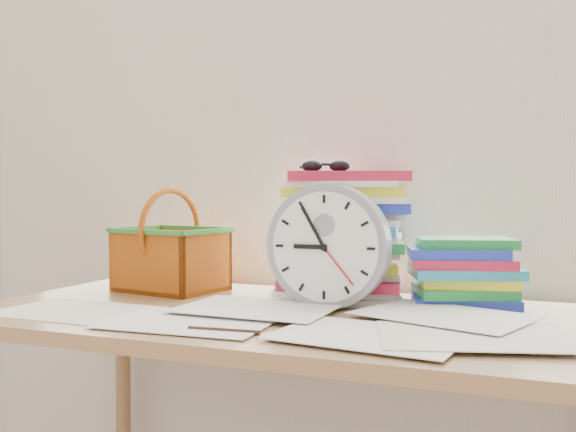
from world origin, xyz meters
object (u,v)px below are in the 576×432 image
at_px(desk, 286,346).
at_px(paper_stack, 340,235).
at_px(basket, 171,241).
at_px(clock, 328,246).
at_px(book_stack, 463,271).

distance_m(desk, paper_stack, 0.33).
bearing_deg(basket, clock, -0.12).
relative_size(paper_stack, basket, 1.23).
xyz_separation_m(desk, book_stack, (0.35, 0.23, 0.15)).
relative_size(paper_stack, clock, 1.17).
relative_size(clock, basket, 1.05).
relative_size(desk, paper_stack, 4.28).
distance_m(clock, basket, 0.48).
distance_m(clock, book_stack, 0.32).
height_order(paper_stack, clock, paper_stack).
bearing_deg(book_stack, basket, -175.13).
xyz_separation_m(desk, paper_stack, (0.05, 0.22, 0.23)).
height_order(book_stack, basket, basket).
bearing_deg(book_stack, paper_stack, -177.94).
bearing_deg(desk, basket, 156.82).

